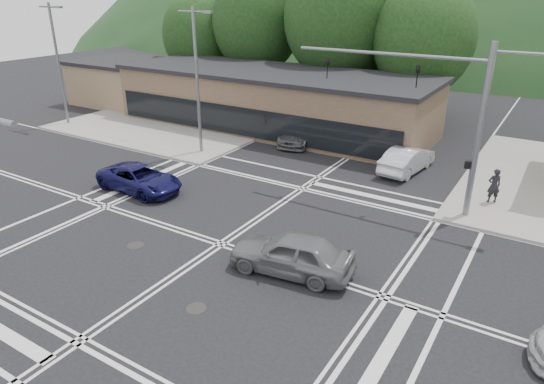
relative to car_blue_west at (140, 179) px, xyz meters
The scene contains 19 objects.
ground 7.66m from the car_blue_west, 18.43° to the right, with size 120.00×120.00×0.00m, color black.
sidewalk_nw 14.80m from the car_blue_west, 121.65° to the left, with size 16.00×16.00×0.15m, color gray.
commercial_row 14.67m from the car_blue_west, 92.98° to the left, with size 24.00×8.00×4.00m, color brown.
commercial_nw 22.25m from the car_blue_west, 138.96° to the left, with size 8.00×7.00×3.60m, color #846B4F.
hill_north 87.89m from the car_blue_west, 85.27° to the left, with size 252.00×126.00×140.00m, color #19381B.
tree_n_a 23.53m from the car_blue_west, 107.39° to the left, with size 8.00×8.00×11.75m.
tree_n_b 22.76m from the car_blue_west, 86.71° to the left, with size 9.00×9.00×12.98m.
tree_n_c 23.83m from the car_blue_west, 69.11° to the left, with size 7.60×7.60×10.87m.
tree_n_d 24.76m from the car_blue_west, 121.79° to the left, with size 6.80×6.80×9.76m.
tree_n_e 26.91m from the car_blue_west, 78.43° to the left, with size 8.40×8.40×11.98m.
streetlight_nw 8.00m from the car_blue_west, 100.32° to the left, with size 2.50×0.25×9.00m.
streetlight_w 16.69m from the car_blue_west, 155.86° to the left, with size 2.50×0.25×9.00m.
signal_mast_ne 15.94m from the car_blue_west, 22.19° to the left, with size 11.65×0.30×8.00m.
car_blue_west is the anchor object (origin of this frame).
car_grey_center 11.17m from the car_blue_west, 14.06° to the right, with size 1.91×4.74×1.61m, color slate.
car_queue_a 15.19m from the car_blue_west, 42.74° to the left, with size 1.59×4.57×1.50m, color silver.
car_queue_b 15.09m from the car_blue_west, 56.91° to the left, with size 1.61×3.99×1.36m, color silver.
car_northbound 12.46m from the car_blue_west, 75.34° to the left, with size 2.03×4.99×1.45m, color #525456.
pedestrian 18.07m from the car_blue_west, 26.06° to the left, with size 0.64×0.42×1.76m, color black.
Camera 1 is at (11.35, -14.15, 10.08)m, focal length 32.00 mm.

